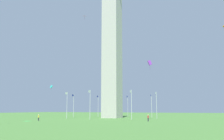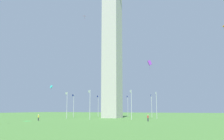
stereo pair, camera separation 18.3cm
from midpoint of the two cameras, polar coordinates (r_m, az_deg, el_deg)
The scene contains 17 objects.
ground_plane at distance 84.23m, azimuth 0.06°, elevation -10.98°, with size 260.00×260.00×0.00m, color #3D6B2D.
obelisk_monument at distance 87.04m, azimuth 0.06°, elevation 5.76°, with size 5.52×5.52×50.16m.
flagpole_n at distance 70.51m, azimuth -5.05°, elevation -7.65°, with size 1.12×0.14×8.30m.
flagpole_ne at distance 70.13m, azimuth 4.54°, elevation -7.65°, with size 1.12×0.14×8.30m.
flagpole_e at distance 79.16m, azimuth 10.26°, elevation -7.68°, with size 1.12×0.14×8.30m.
flagpole_se at distance 90.70m, azimuth 9.15°, elevation -7.86°, with size 1.12×0.14×8.30m.
flagpole_s at distance 98.24m, azimuth 3.71°, elevation -8.03°, with size 1.12×0.14×8.30m.
flagpole_sw at distance 98.51m, azimuth -3.15°, elevation -8.04°, with size 1.12×0.14×8.30m.
flagpole_w at distance 91.41m, azimuth -8.79°, elevation -7.87°, with size 1.12×0.14×8.30m.
flagpole_nw at distance 79.97m, azimuth -10.29°, elevation -7.69°, with size 1.12×0.14×8.30m.
person_yellow_shirt at distance 67.21m, azimuth -16.50°, elevation -10.45°, with size 0.32×0.32×1.59m.
person_red_shirt at distance 61.47m, azimuth 8.36°, elevation -10.88°, with size 0.32×0.32×1.62m.
kite_purple_box at distance 74.89m, azimuth 8.72°, elevation 1.66°, with size 1.29×1.50×3.01m.
kite_orange_delta at distance 75.23m, azimuth 24.38°, elevation 9.14°, with size 1.21×1.28×1.80m.
kite_cyan_box at distance 78.24m, azimuth -13.73°, elevation -3.74°, with size 0.68×0.92×1.73m.
kite_pink_diamond at distance 84.88m, azimuth -6.26°, elevation 12.21°, with size 1.29×1.28×1.46m.
picnic_blanket_near_first_person at distance 65.72m, azimuth -18.86°, elevation -11.07°, with size 1.80×1.40×0.01m, color green.
Camera 2 is at (76.84, 34.37, 2.94)m, focal length 39.72 mm.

